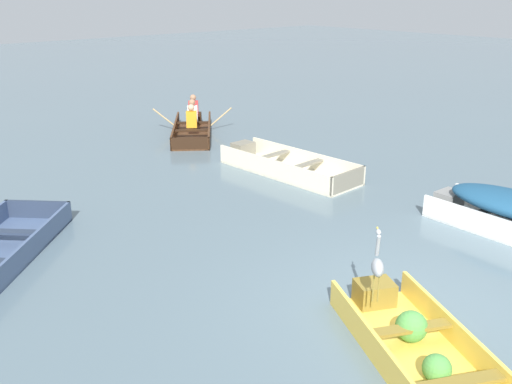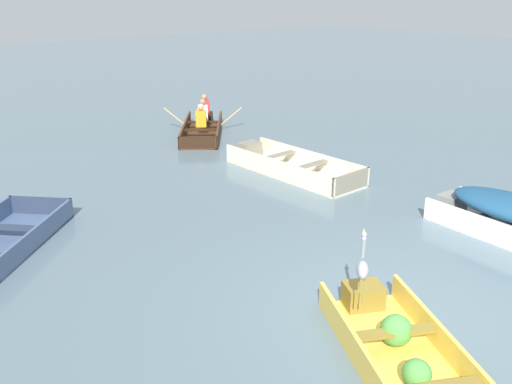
# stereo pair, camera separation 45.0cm
# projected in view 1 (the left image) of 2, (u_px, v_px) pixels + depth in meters

# --- Properties ---
(ground_plane) EXTENTS (80.00, 80.00, 0.00)m
(ground_plane) POSITION_uv_depth(u_px,v_px,m) (422.00, 313.00, 7.16)
(ground_plane) COLOR slate
(dinghy_yellow_foreground) EXTENTS (2.39, 3.30, 0.40)m
(dinghy_yellow_foreground) POSITION_uv_depth(u_px,v_px,m) (424.00, 354.00, 6.14)
(dinghy_yellow_foreground) COLOR #E5BC47
(dinghy_yellow_foreground) RESTS_ON ground
(skiff_cream_far_moored) EXTENTS (1.23, 3.34, 0.42)m
(skiff_cream_far_moored) POSITION_uv_depth(u_px,v_px,m) (283.00, 165.00, 12.56)
(skiff_cream_far_moored) COLOR beige
(skiff_cream_far_moored) RESTS_ON ground
(rowboat_dark_varnish_with_crew) EXTENTS (2.69, 3.09, 0.90)m
(rowboat_dark_varnish_with_crew) POSITION_uv_depth(u_px,v_px,m) (193.00, 126.00, 15.81)
(rowboat_dark_varnish_with_crew) COLOR #4C2D19
(rowboat_dark_varnish_with_crew) RESTS_ON ground
(heron_on_dinghy) EXTENTS (0.39, 0.37, 0.84)m
(heron_on_dinghy) POSITION_uv_depth(u_px,v_px,m) (378.00, 265.00, 6.49)
(heron_on_dinghy) COLOR olive
(heron_on_dinghy) RESTS_ON dinghy_yellow_foreground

